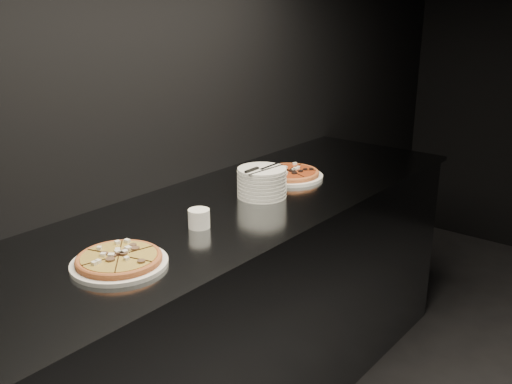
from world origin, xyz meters
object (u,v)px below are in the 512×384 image
Objects in this scene: pizza_mushroom at (119,260)px; plate_stack at (262,182)px; pizza_tomato at (289,174)px; ramekin at (199,218)px; counter at (237,307)px; cutlery at (261,169)px.

pizza_mushroom is 1.63× the size of plate_stack.
pizza_mushroom is 0.91× the size of pizza_tomato.
pizza_mushroom is at bearing -85.57° from ramekin.
pizza_tomato reaches higher than counter.
ramekin is (-0.03, 0.37, 0.02)m from pizza_mushroom.
plate_stack is (-0.07, 0.77, 0.04)m from pizza_mushroom.
pizza_mushroom is 0.77m from cutlery.
ramekin is at bearing -84.39° from plate_stack.
ramekin reaches higher than counter.
counter is 7.63× the size of pizza_mushroom.
cutlery reaches higher than pizza_mushroom.
counter is 0.63m from pizza_tomato.
ramekin is at bearing -76.83° from counter.
plate_stack is (0.02, 0.13, 0.52)m from counter.
cutlery is at bearing 74.62° from counter.
ramekin reaches higher than pizza_tomato.
pizza_mushroom is at bearing -87.29° from cutlery.
cutlery is 2.76× the size of ramekin.
pizza_tomato is at bearing 95.67° from counter.
pizza_tomato is 0.69m from ramekin.
cutlery is at bearing -76.12° from pizza_tomato.
cutlery is (0.07, -0.29, 0.10)m from pizza_tomato.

